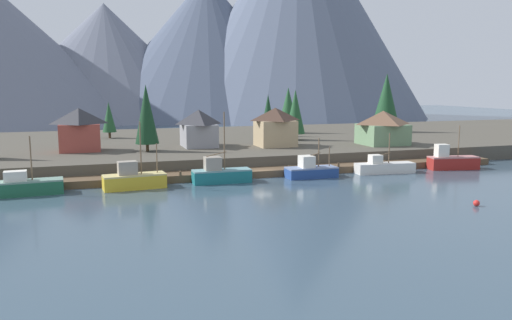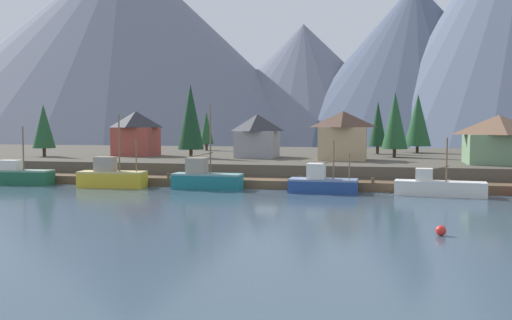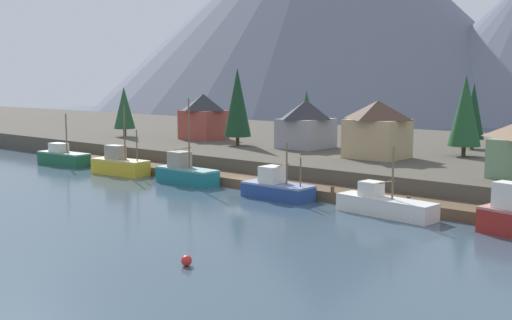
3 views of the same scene
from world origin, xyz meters
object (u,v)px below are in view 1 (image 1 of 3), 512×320
at_px(fishing_boat_blue, 311,170).
at_px(house_grey, 199,128).
at_px(fishing_boat_white, 384,167).
at_px(conifer_centre, 288,108).
at_px(fishing_boat_yellow, 134,179).
at_px(conifer_near_left, 109,117).
at_px(house_green, 383,127).
at_px(fishing_boat_red, 452,161).
at_px(conifer_mid_left, 386,98).
at_px(conifer_back_right, 146,114).
at_px(fishing_boat_teal, 220,174).
at_px(channel_buoy, 476,203).
at_px(fishing_boat_green, 25,186).
at_px(conifer_near_right, 295,112).
at_px(conifer_back_left, 268,112).
at_px(house_tan, 275,127).
at_px(house_red, 80,129).

xyz_separation_m(fishing_boat_blue, house_grey, (-12.03, 21.15, 4.79)).
bearing_deg(fishing_boat_white, conifer_centre, 94.57).
bearing_deg(fishing_boat_yellow, conifer_near_left, 86.29).
bearing_deg(house_green, fishing_boat_red, -75.17).
xyz_separation_m(fishing_boat_yellow, conifer_mid_left, (59.91, 36.09, 9.00)).
relative_size(conifer_back_right, conifer_centre, 1.06).
xyz_separation_m(fishing_boat_blue, fishing_boat_red, (24.31, -0.30, 0.23)).
bearing_deg(fishing_boat_red, fishing_boat_teal, -171.14).
xyz_separation_m(fishing_boat_blue, conifer_mid_left, (34.94, 35.81, 9.17)).
height_order(conifer_centre, channel_buoy, conifer_centre).
height_order(fishing_boat_teal, house_green, fishing_boat_teal).
distance_m(house_green, conifer_near_left, 54.28).
relative_size(fishing_boat_green, conifer_near_right, 0.88).
bearing_deg(conifer_back_left, conifer_mid_left, 2.22).
bearing_deg(fishing_boat_green, conifer_mid_left, 22.06).
distance_m(fishing_boat_white, channel_buoy, 21.72).
bearing_deg(conifer_centre, fishing_boat_green, -141.23).
bearing_deg(fishing_boat_teal, fishing_boat_blue, -0.03).
relative_size(fishing_boat_blue, house_tan, 1.08).
xyz_separation_m(fishing_boat_green, channel_buoy, (48.08, -21.60, -0.73)).
xyz_separation_m(house_grey, house_red, (-19.78, -0.10, 0.28)).
bearing_deg(conifer_mid_left, conifer_back_right, -162.00).
distance_m(fishing_boat_green, fishing_boat_blue, 37.86).
relative_size(fishing_boat_blue, conifer_near_left, 1.00).
distance_m(fishing_boat_teal, house_grey, 21.53).
bearing_deg(fishing_boat_red, fishing_boat_yellow, -170.46).
xyz_separation_m(fishing_boat_red, conifer_mid_left, (10.63, 36.11, 8.94)).
bearing_deg(conifer_near_right, conifer_centre, 73.73).
relative_size(house_red, channel_buoy, 10.09).
relative_size(fishing_boat_teal, conifer_mid_left, 0.72).
bearing_deg(conifer_back_left, fishing_boat_green, -141.34).
relative_size(fishing_boat_white, conifer_back_left, 1.05).
relative_size(fishing_boat_green, fishing_boat_teal, 0.90).
xyz_separation_m(fishing_boat_red, conifer_near_right, (-16.13, 26.15, 6.80)).
bearing_deg(conifer_back_left, conifer_near_right, -73.77).
bearing_deg(fishing_boat_yellow, fishing_boat_green, 173.35).
height_order(house_tan, conifer_back_right, conifer_back_right).
xyz_separation_m(house_grey, conifer_centre, (24.42, 19.11, 2.42)).
bearing_deg(conifer_mid_left, fishing_boat_teal, -143.59).
xyz_separation_m(conifer_mid_left, conifer_back_right, (-56.29, -18.29, -1.64)).
relative_size(house_green, house_tan, 1.19).
height_order(fishing_boat_yellow, fishing_boat_teal, fishing_boat_teal).
relative_size(fishing_boat_green, fishing_boat_white, 0.94).
xyz_separation_m(fishing_boat_white, conifer_centre, (0.29, 40.34, 7.33)).
height_order(house_red, conifer_near_left, conifer_near_left).
xyz_separation_m(fishing_boat_teal, channel_buoy, (23.61, -21.87, -0.89)).
relative_size(house_grey, conifer_back_right, 0.66).
bearing_deg(conifer_mid_left, conifer_back_left, -177.78).
height_order(conifer_back_right, channel_buoy, conifer_back_right).
xyz_separation_m(house_tan, conifer_mid_left, (33.93, 18.19, 4.24)).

